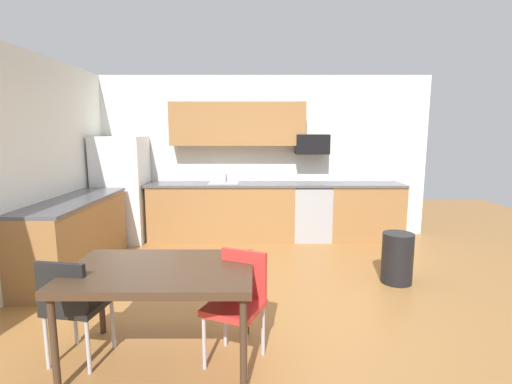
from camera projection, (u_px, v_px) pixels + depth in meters
name	position (u px, v px, depth m)	size (l,w,h in m)	color
ground_plane	(256.00, 298.00, 4.08)	(12.00, 12.00, 0.00)	#9E6B38
wall_back	(256.00, 157.00, 6.48)	(5.80, 0.10, 2.70)	silver
cabinet_run_back	(222.00, 212.00, 6.28)	(2.37, 0.60, 0.90)	olive
cabinet_run_back_right	(365.00, 212.00, 6.28)	(1.18, 0.60, 0.90)	olive
cabinet_run_left	(75.00, 237.00, 4.80)	(0.60, 2.00, 0.90)	olive
countertop_back	(256.00, 184.00, 6.20)	(4.80, 0.64, 0.04)	#4C4C51
countertop_left	(72.00, 201.00, 4.72)	(0.64, 2.00, 0.04)	#4C4C51
upper_cabinets_back	(238.00, 124.00, 6.18)	(2.20, 0.34, 0.70)	olive
refrigerator	(122.00, 189.00, 6.14)	(0.76, 0.70, 1.70)	white
oven_range	(311.00, 212.00, 6.28)	(0.60, 0.60, 0.91)	#999BA0
microwave	(312.00, 144.00, 6.20)	(0.54, 0.36, 0.32)	black
sink_basin	(224.00, 187.00, 6.21)	(0.48, 0.40, 0.14)	#A5A8AD
sink_faucet	(225.00, 176.00, 6.36)	(0.02, 0.02, 0.24)	#B2B5BA
dining_table	(161.00, 275.00, 2.88)	(1.40, 0.90, 0.75)	#422D1E
chair_near_table	(238.00, 297.00, 2.93)	(0.52, 0.52, 0.85)	red
chair_far_side	(73.00, 302.00, 2.85)	(0.46, 0.46, 0.85)	black
trash_bin	(397.00, 258.00, 4.46)	(0.36, 0.36, 0.60)	black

